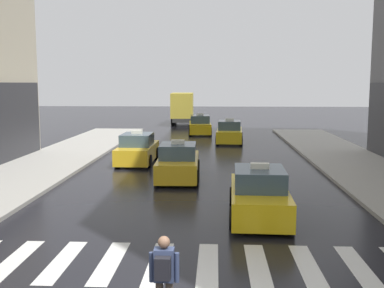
% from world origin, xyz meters
% --- Properties ---
extents(crosswalk_markings, '(11.30, 2.80, 0.01)m').
position_xyz_m(crosswalk_markings, '(0.00, 3.00, 0.00)').
color(crosswalk_markings, silver).
rests_on(crosswalk_markings, ground).
extents(taxi_lead, '(2.04, 4.59, 1.80)m').
position_xyz_m(taxi_lead, '(2.20, 7.13, 0.72)').
color(taxi_lead, yellow).
rests_on(taxi_lead, ground).
extents(taxi_second, '(2.01, 4.58, 1.80)m').
position_xyz_m(taxi_second, '(-0.94, 13.14, 0.72)').
color(taxi_second, gold).
rests_on(taxi_second, ground).
extents(taxi_third, '(1.96, 4.55, 1.80)m').
position_xyz_m(taxi_third, '(-3.53, 17.31, 0.72)').
color(taxi_third, gold).
rests_on(taxi_third, ground).
extents(taxi_fourth, '(2.09, 4.61, 1.80)m').
position_xyz_m(taxi_fourth, '(1.79, 26.40, 0.72)').
color(taxi_fourth, yellow).
rests_on(taxi_fourth, ground).
extents(taxi_fifth, '(2.12, 4.63, 1.80)m').
position_xyz_m(taxi_fifth, '(-0.59, 32.11, 0.72)').
color(taxi_fifth, yellow).
rests_on(taxi_fifth, ground).
extents(box_truck, '(2.43, 7.60, 3.35)m').
position_xyz_m(box_truck, '(-2.75, 41.50, 1.85)').
color(box_truck, '#2D2D2D').
rests_on(box_truck, ground).
extents(pedestrian_with_backpack, '(0.55, 0.43, 1.65)m').
position_xyz_m(pedestrian_with_backpack, '(-0.14, 0.13, 0.97)').
color(pedestrian_with_backpack, '#473D33').
rests_on(pedestrian_with_backpack, ground).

